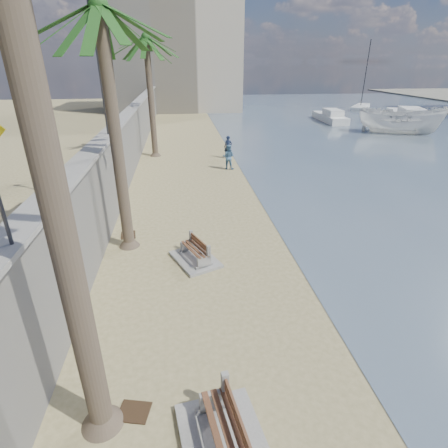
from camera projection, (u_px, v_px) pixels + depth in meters
ground_plane at (292, 424)px, 6.96m from camera, size 140.00×140.00×0.00m
seawall at (131, 140)px, 23.62m from camera, size 0.45×70.00×3.50m
wall_cap at (128, 112)px, 22.86m from camera, size 0.80×70.00×0.12m
end_building at (175, 58)px, 50.55m from camera, size 18.00×12.00×14.00m
bench_near at (226, 437)px, 6.29m from camera, size 1.88×2.48×0.95m
bench_far at (195, 252)px, 12.54m from camera, size 1.94×2.26×0.79m
palm_mid at (99, 10)px, 10.34m from camera, size 5.00×5.00×8.97m
palm_back at (146, 39)px, 23.44m from camera, size 5.00×5.00×8.95m
streetlight at (98, 59)px, 14.37m from camera, size 0.28×0.28×5.12m
person_a at (228, 145)px, 25.75m from camera, size 0.81×0.70×1.89m
person_b at (228, 156)px, 23.14m from camera, size 1.04×0.92×1.80m
boat_cruiser at (401, 119)px, 34.44m from camera, size 4.13×4.09×3.56m
yacht_near at (408, 116)px, 43.67m from camera, size 6.23×11.09×1.50m
yacht_far at (330, 118)px, 42.11m from camera, size 2.35×7.36×1.50m
sailboat_west at (360, 107)px, 52.69m from camera, size 5.45×6.60×9.55m
debris_b at (134, 412)px, 7.19m from camera, size 0.73×0.63×0.03m
debris_c at (128, 235)px, 14.51m from camera, size 0.66×0.79×0.03m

